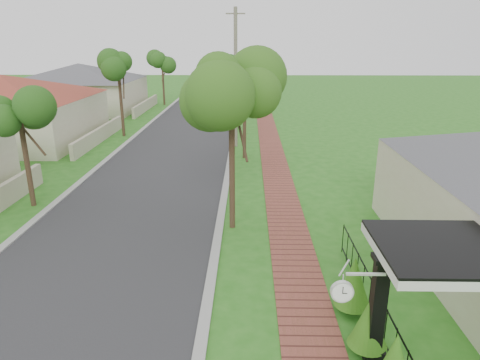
% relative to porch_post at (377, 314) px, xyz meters
% --- Properties ---
extents(ground, '(160.00, 160.00, 0.00)m').
position_rel_porch_post_xyz_m(ground, '(-4.55, 1.00, -1.12)').
color(ground, '#276C19').
rests_on(ground, ground).
extents(road, '(7.00, 120.00, 0.02)m').
position_rel_porch_post_xyz_m(road, '(-7.55, 21.00, -1.12)').
color(road, '#28282B').
rests_on(road, ground).
extents(kerb_right, '(0.30, 120.00, 0.10)m').
position_rel_porch_post_xyz_m(kerb_right, '(-3.90, 21.00, -1.12)').
color(kerb_right, '#9E9E99').
rests_on(kerb_right, ground).
extents(kerb_left, '(0.30, 120.00, 0.10)m').
position_rel_porch_post_xyz_m(kerb_left, '(-11.20, 21.00, -1.12)').
color(kerb_left, '#9E9E99').
rests_on(kerb_left, ground).
extents(sidewalk, '(1.50, 120.00, 0.03)m').
position_rel_porch_post_xyz_m(sidewalk, '(-1.30, 21.00, -1.12)').
color(sidewalk, brown).
rests_on(sidewalk, ground).
extents(porch_post, '(0.48, 0.48, 2.52)m').
position_rel_porch_post_xyz_m(porch_post, '(0.00, 0.00, 0.00)').
color(porch_post, black).
rests_on(porch_post, ground).
extents(picket_fence, '(0.03, 8.02, 1.00)m').
position_rel_porch_post_xyz_m(picket_fence, '(0.35, 1.00, -0.59)').
color(picket_fence, black).
rests_on(picket_fence, ground).
extents(street_trees, '(10.70, 37.65, 5.89)m').
position_rel_porch_post_xyz_m(street_trees, '(-7.42, 27.84, 3.42)').
color(street_trees, '#382619').
rests_on(street_trees, ground).
extents(hedge_row, '(0.91, 5.22, 2.07)m').
position_rel_porch_post_xyz_m(hedge_row, '(-0.10, -0.87, -0.26)').
color(hedge_row, '#226113').
rests_on(hedge_row, ground).
extents(far_house_red, '(15.56, 15.56, 4.60)m').
position_rel_porch_post_xyz_m(far_house_red, '(-19.52, 21.00, 1.22)').
color(far_house_red, beige).
rests_on(far_house_red, ground).
extents(far_house_grey, '(15.56, 15.56, 4.60)m').
position_rel_porch_post_xyz_m(far_house_grey, '(-19.52, 35.00, 1.22)').
color(far_house_grey, beige).
rests_on(far_house_grey, ground).
extents(parked_car_red, '(1.60, 3.85, 1.30)m').
position_rel_porch_post_xyz_m(parked_car_red, '(-5.55, 31.64, -0.47)').
color(parked_car_red, maroon).
rests_on(parked_car_red, ground).
extents(parked_car_white, '(2.47, 5.17, 1.63)m').
position_rel_porch_post_xyz_m(parked_car_white, '(-4.15, 40.26, -0.30)').
color(parked_car_white, silver).
rests_on(parked_car_white, ground).
extents(near_tree, '(2.36, 2.36, 6.07)m').
position_rel_porch_post_xyz_m(near_tree, '(-3.41, 6.93, 3.72)').
color(near_tree, '#382619').
rests_on(near_tree, ground).
extents(utility_pole, '(1.20, 0.24, 8.71)m').
position_rel_porch_post_xyz_m(utility_pole, '(-3.65, 19.95, 3.29)').
color(utility_pole, gray).
rests_on(utility_pole, ground).
extents(station_clock, '(1.08, 0.13, 0.67)m').
position_rel_porch_post_xyz_m(station_clock, '(-0.87, -0.40, 0.83)').
color(station_clock, white).
rests_on(station_clock, ground).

